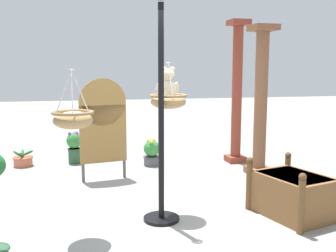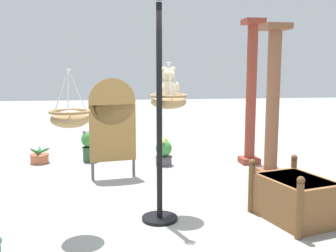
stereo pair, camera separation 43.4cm
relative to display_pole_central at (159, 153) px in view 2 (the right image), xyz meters
The scene contains 12 objects.
ground_plane 0.88m from the display_pole_central, 56.56° to the left, with size 40.00×40.00×0.00m, color gray.
display_pole_central is the anchor object (origin of this frame).
hanging_basket_with_teddy 0.67m from the display_pole_central, 59.04° to the left, with size 0.47×0.47×0.58m.
teddy_bear 0.85m from the display_pole_central, 61.07° to the left, with size 0.29×0.26×0.42m.
hanging_basket_left_high 1.13m from the display_pole_central, 169.29° to the right, with size 0.45×0.45×0.64m.
greenhouse_pillar_left 3.45m from the display_pole_central, 51.26° to the left, with size 0.38×0.38×2.79m.
greenhouse_pillar_right 2.77m from the display_pole_central, 38.07° to the left, with size 0.42×0.42×2.59m.
wooden_planter_box 1.76m from the display_pole_central, ahead, with size 0.96×1.12×0.70m.
potted_plant_fern_front 2.86m from the display_pole_central, 81.00° to the left, with size 0.34×0.34×0.54m.
potted_plant_tall_leafy 3.50m from the display_pole_central, 107.05° to the left, with size 0.29×0.29×0.64m.
potted_plant_bushy_green 3.91m from the display_pole_central, 121.05° to the left, with size 0.40×0.41×0.32m.
display_sign_board 2.05m from the display_pole_central, 105.24° to the left, with size 0.78×0.16×1.70m.
Camera 2 is at (-0.71, -4.71, 1.82)m, focal length 41.40 mm.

